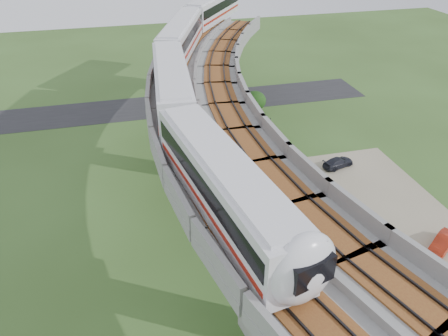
# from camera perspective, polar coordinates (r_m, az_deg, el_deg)

# --- Properties ---
(ground) EXTENTS (160.00, 160.00, 0.00)m
(ground) POSITION_cam_1_polar(r_m,az_deg,el_deg) (39.17, -1.64, -9.01)
(ground) COLOR #355120
(ground) RESTS_ON ground
(dirt_lot) EXTENTS (18.00, 26.00, 0.04)m
(dirt_lot) POSITION_cam_1_polar(r_m,az_deg,el_deg) (42.32, 17.98, -7.24)
(dirt_lot) COLOR gray
(dirt_lot) RESTS_ON ground
(asphalt_road) EXTENTS (60.00, 8.00, 0.03)m
(asphalt_road) POSITION_cam_1_polar(r_m,az_deg,el_deg) (64.64, -7.61, 8.10)
(asphalt_road) COLOR #232326
(asphalt_road) RESTS_ON ground
(viaduct) EXTENTS (19.58, 73.98, 11.40)m
(viaduct) POSITION_cam_1_polar(r_m,az_deg,el_deg) (34.89, 4.31, 3.40)
(viaduct) COLOR #99968E
(viaduct) RESTS_ON ground
(metro_train) EXTENTS (17.64, 60.04, 3.64)m
(metro_train) POSITION_cam_1_polar(r_m,az_deg,el_deg) (43.83, -3.42, 14.04)
(metro_train) COLOR silver
(metro_train) RESTS_ON ground
(fence) EXTENTS (3.87, 38.73, 1.50)m
(fence) POSITION_cam_1_polar(r_m,az_deg,el_deg) (41.39, 11.70, -5.88)
(fence) COLOR #2D382D
(fence) RESTS_ON ground
(tree_0) EXTENTS (3.06, 3.06, 3.47)m
(tree_0) POSITION_cam_1_polar(r_m,az_deg,el_deg) (60.30, 4.05, 8.76)
(tree_0) COLOR #382314
(tree_0) RESTS_ON ground
(tree_1) EXTENTS (2.68, 2.68, 3.06)m
(tree_1) POSITION_cam_1_polar(r_m,az_deg,el_deg) (51.30, 4.62, 4.13)
(tree_1) COLOR #382314
(tree_1) RESTS_ON ground
(tree_2) EXTENTS (2.56, 2.56, 2.99)m
(tree_2) POSITION_cam_1_polar(r_m,az_deg,el_deg) (41.18, 6.87, -3.61)
(tree_2) COLOR #382314
(tree_2) RESTS_ON ground
(tree_3) EXTENTS (3.07, 3.07, 3.69)m
(tree_3) POSITION_cam_1_polar(r_m,az_deg,el_deg) (34.29, 12.16, -11.66)
(tree_3) COLOR #382314
(tree_3) RESTS_ON ground
(car_white) EXTENTS (1.94, 3.72, 1.21)m
(car_white) POSITION_cam_1_polar(r_m,az_deg,el_deg) (40.38, 19.57, -8.59)
(car_white) COLOR silver
(car_white) RESTS_ON dirt_lot
(car_red) EXTENTS (3.78, 3.04, 1.21)m
(car_red) POSITION_cam_1_polar(r_m,az_deg,el_deg) (42.05, 26.72, -8.65)
(car_red) COLOR #AE2510
(car_red) RESTS_ON dirt_lot
(car_dark) EXTENTS (4.04, 2.56, 1.09)m
(car_dark) POSITION_cam_1_polar(r_m,az_deg,el_deg) (50.20, 14.69, 0.72)
(car_dark) COLOR black
(car_dark) RESTS_ON dirt_lot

